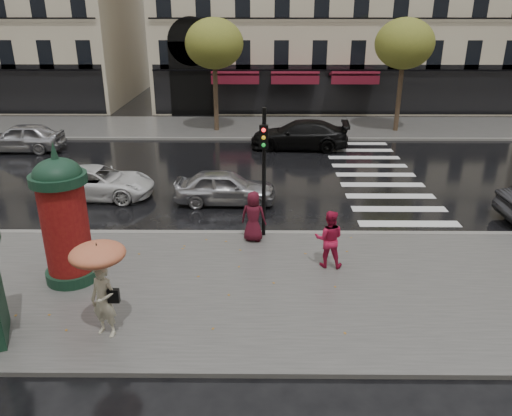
{
  "coord_description": "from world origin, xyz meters",
  "views": [
    {
      "loc": [
        0.68,
        -12.28,
        7.18
      ],
      "look_at": [
        0.56,
        1.5,
        1.61
      ],
      "focal_mm": 35.0,
      "sensor_mm": 36.0,
      "label": 1
    }
  ],
  "objects_px": {
    "woman_red": "(329,239)",
    "car_black": "(299,135)",
    "man_burgundy": "(253,216)",
    "morris_column": "(64,216)",
    "car_silver": "(225,187)",
    "woman_umbrella": "(100,275)",
    "car_white": "(97,182)",
    "car_far_silver": "(21,138)",
    "traffic_light": "(264,161)"
  },
  "relations": [
    {
      "from": "car_far_silver",
      "to": "man_burgundy",
      "type": "bearing_deg",
      "value": 47.23
    },
    {
      "from": "woman_umbrella",
      "to": "car_far_silver",
      "type": "bearing_deg",
      "value": 119.58
    },
    {
      "from": "morris_column",
      "to": "car_white",
      "type": "xyz_separation_m",
      "value": [
        -1.33,
        6.74,
        -1.37
      ]
    },
    {
      "from": "car_white",
      "to": "car_far_silver",
      "type": "distance_m",
      "value": 9.19
    },
    {
      "from": "car_far_silver",
      "to": "morris_column",
      "type": "bearing_deg",
      "value": 27.58
    },
    {
      "from": "woman_umbrella",
      "to": "traffic_light",
      "type": "relative_size",
      "value": 0.56
    },
    {
      "from": "woman_red",
      "to": "car_silver",
      "type": "distance_m",
      "value": 6.27
    },
    {
      "from": "woman_umbrella",
      "to": "morris_column",
      "type": "relative_size",
      "value": 0.6
    },
    {
      "from": "traffic_light",
      "to": "car_silver",
      "type": "xyz_separation_m",
      "value": [
        -1.48,
        3.27,
        -2.02
      ]
    },
    {
      "from": "car_black",
      "to": "car_silver",
      "type": "bearing_deg",
      "value": -18.3
    },
    {
      "from": "woman_umbrella",
      "to": "car_white",
      "type": "relative_size",
      "value": 0.52
    },
    {
      "from": "morris_column",
      "to": "traffic_light",
      "type": "relative_size",
      "value": 0.93
    },
    {
      "from": "man_burgundy",
      "to": "morris_column",
      "type": "xyz_separation_m",
      "value": [
        -5.01,
        -2.52,
        1.05
      ]
    },
    {
      "from": "man_burgundy",
      "to": "car_white",
      "type": "xyz_separation_m",
      "value": [
        -6.34,
        4.22,
        -0.32
      ]
    },
    {
      "from": "car_far_silver",
      "to": "woman_red",
      "type": "bearing_deg",
      "value": 47.77
    },
    {
      "from": "woman_red",
      "to": "car_silver",
      "type": "xyz_separation_m",
      "value": [
        -3.35,
        5.29,
        -0.31
      ]
    },
    {
      "from": "car_white",
      "to": "car_black",
      "type": "height_order",
      "value": "car_black"
    },
    {
      "from": "traffic_light",
      "to": "woman_red",
      "type": "bearing_deg",
      "value": -47.26
    },
    {
      "from": "man_burgundy",
      "to": "car_silver",
      "type": "relative_size",
      "value": 0.42
    },
    {
      "from": "woman_red",
      "to": "car_black",
      "type": "height_order",
      "value": "woman_red"
    },
    {
      "from": "traffic_light",
      "to": "woman_umbrella",
      "type": "bearing_deg",
      "value": -124.21
    },
    {
      "from": "morris_column",
      "to": "man_burgundy",
      "type": "bearing_deg",
      "value": 26.73
    },
    {
      "from": "woman_umbrella",
      "to": "car_far_silver",
      "type": "height_order",
      "value": "woman_umbrella"
    },
    {
      "from": "car_silver",
      "to": "car_black",
      "type": "bearing_deg",
      "value": -22.03
    },
    {
      "from": "man_burgundy",
      "to": "car_far_silver",
      "type": "bearing_deg",
      "value": -28.13
    },
    {
      "from": "morris_column",
      "to": "woman_red",
      "type": "bearing_deg",
      "value": 6.43
    },
    {
      "from": "car_black",
      "to": "car_far_silver",
      "type": "xyz_separation_m",
      "value": [
        -14.79,
        -0.71,
        -0.01
      ]
    },
    {
      "from": "woman_umbrella",
      "to": "woman_red",
      "type": "xyz_separation_m",
      "value": [
        5.52,
        3.34,
        -0.69
      ]
    },
    {
      "from": "car_black",
      "to": "car_far_silver",
      "type": "relative_size",
      "value": 1.19
    },
    {
      "from": "morris_column",
      "to": "car_black",
      "type": "distance_m",
      "value": 16.11
    },
    {
      "from": "car_black",
      "to": "man_burgundy",
      "type": "bearing_deg",
      "value": -6.48
    },
    {
      "from": "woman_umbrella",
      "to": "car_black",
      "type": "bearing_deg",
      "value": 71.44
    },
    {
      "from": "morris_column",
      "to": "car_black",
      "type": "relative_size",
      "value": 0.75
    },
    {
      "from": "woman_red",
      "to": "car_far_silver",
      "type": "distance_m",
      "value": 19.45
    },
    {
      "from": "car_white",
      "to": "car_black",
      "type": "distance_m",
      "value": 11.5
    },
    {
      "from": "woman_red",
      "to": "man_burgundy",
      "type": "bearing_deg",
      "value": -28.92
    },
    {
      "from": "car_white",
      "to": "traffic_light",
      "type": "bearing_deg",
      "value": -117.4
    },
    {
      "from": "woman_umbrella",
      "to": "traffic_light",
      "type": "xyz_separation_m",
      "value": [
        3.65,
        5.36,
        1.01
      ]
    },
    {
      "from": "woman_red",
      "to": "car_white",
      "type": "distance_m",
      "value": 10.4
    },
    {
      "from": "woman_umbrella",
      "to": "morris_column",
      "type": "xyz_separation_m",
      "value": [
        -1.69,
        2.52,
        0.32
      ]
    },
    {
      "from": "traffic_light",
      "to": "man_burgundy",
      "type": "bearing_deg",
      "value": -135.8
    },
    {
      "from": "traffic_light",
      "to": "car_white",
      "type": "bearing_deg",
      "value": 149.66
    },
    {
      "from": "man_burgundy",
      "to": "car_black",
      "type": "relative_size",
      "value": 0.32
    },
    {
      "from": "woman_umbrella",
      "to": "car_black",
      "type": "height_order",
      "value": "woman_umbrella"
    },
    {
      "from": "woman_red",
      "to": "car_far_silver",
      "type": "relative_size",
      "value": 0.39
    },
    {
      "from": "car_far_silver",
      "to": "traffic_light",
      "type": "bearing_deg",
      "value": 48.79
    },
    {
      "from": "traffic_light",
      "to": "car_white",
      "type": "height_order",
      "value": "traffic_light"
    },
    {
      "from": "morris_column",
      "to": "car_silver",
      "type": "relative_size",
      "value": 1.0
    },
    {
      "from": "car_white",
      "to": "man_burgundy",
      "type": "bearing_deg",
      "value": -120.71
    },
    {
      "from": "car_white",
      "to": "car_black",
      "type": "bearing_deg",
      "value": -45.99
    }
  ]
}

